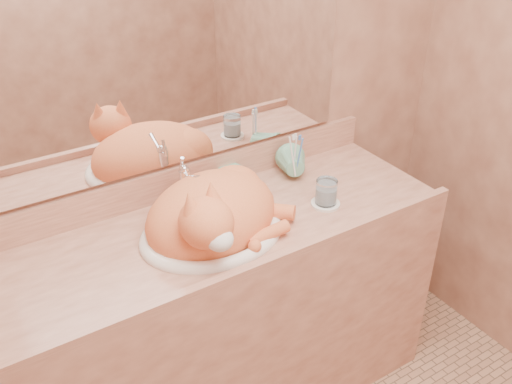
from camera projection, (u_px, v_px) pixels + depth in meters
wall_back at (177, 90)px, 1.91m from camera, size 2.40×0.02×2.50m
vanity_counter at (224, 320)px, 2.14m from camera, size 1.60×0.55×0.85m
mirror at (175, 50)px, 1.83m from camera, size 1.30×0.02×0.80m
sink_basin at (211, 215)px, 1.85m from camera, size 0.52×0.45×0.15m
faucet at (185, 186)px, 1.97m from camera, size 0.08×0.14×0.19m
cat at (213, 212)px, 1.85m from camera, size 0.56×0.50×0.26m
soap_dispenser at (244, 171)px, 2.09m from camera, size 0.09×0.09×0.16m
toothbrush_cup at (296, 170)px, 2.15m from camera, size 0.16×0.16×0.11m
toothbrushes at (296, 154)px, 2.11m from camera, size 0.03×0.03×0.20m
saucer at (325, 204)px, 2.04m from camera, size 0.10×0.10×0.01m
water_glass at (326, 192)px, 2.01m from camera, size 0.08×0.08×0.09m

